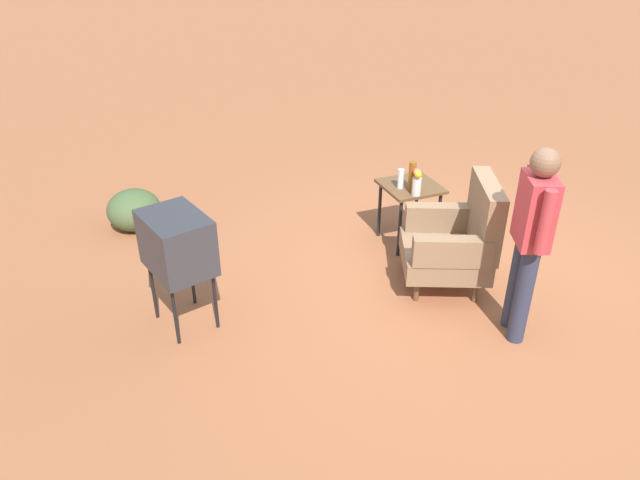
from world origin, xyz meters
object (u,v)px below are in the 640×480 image
Objects in this scene: tv_on_stand at (177,243)px; bottle_tall_amber at (412,176)px; bottle_short_clear at (401,179)px; side_table at (410,194)px; armchair at (457,239)px; flower_vase at (417,181)px; person_standing at (531,234)px.

tv_on_stand is 3.43× the size of bottle_tall_amber.
bottle_tall_amber is at bearing 41.55° from bottle_short_clear.
tv_on_stand is at bearing -77.40° from side_table.
tv_on_stand is 5.15× the size of bottle_short_clear.
armchair is 0.74m from flower_vase.
bottle_short_clear is 0.67× the size of bottle_tall_amber.
bottle_short_clear is at bearing -171.48° from armchair.
side_table is 3.31× the size of bottle_short_clear.
bottle_short_clear is at bearing -138.45° from bottle_tall_amber.
bottle_tall_amber is 0.12m from flower_vase.
flower_vase reaches higher than side_table.
person_standing is at bearing 7.37° from bottle_short_clear.
side_table is at bearing 162.13° from flower_vase.
flower_vase is at bearing 17.61° from bottle_short_clear.
flower_vase is at bearing -17.87° from side_table.
flower_vase is at bearing -174.10° from person_standing.
side_table is at bearing 100.01° from bottle_short_clear.
armchair is at bearing 3.93° from bottle_tall_amber.
armchair is 1.60× the size of side_table.
armchair is 5.30× the size of bottle_short_clear.
flower_vase is (0.20, 0.06, 0.05)m from bottle_short_clear.
person_standing is 1.59m from bottle_tall_amber.
bottle_short_clear is (0.02, -0.14, 0.20)m from side_table.
person_standing is at bearing 2.64° from side_table.
armchair reaches higher than bottle_short_clear.
bottle_tall_amber is (-0.44, 2.39, 0.03)m from tv_on_stand.
side_table is 0.28m from bottle_tall_amber.
side_table is 0.64× the size of tv_on_stand.
side_table is 0.24m from bottle_short_clear.
bottle_short_clear is at bearing -172.63° from person_standing.
armchair reaches higher than flower_vase.
bottle_tall_amber is at bearing 100.37° from tv_on_stand.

